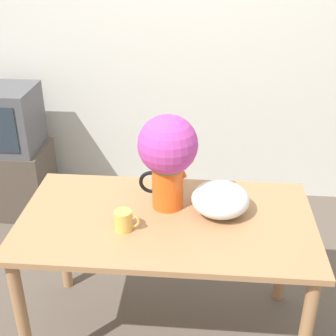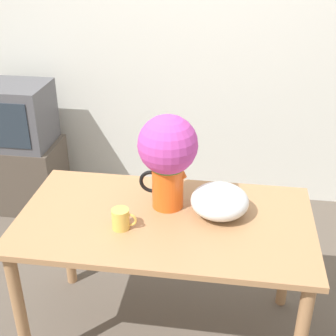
{
  "view_description": "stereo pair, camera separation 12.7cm",
  "coord_description": "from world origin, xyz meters",
  "px_view_note": "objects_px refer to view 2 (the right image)",
  "views": [
    {
      "loc": [
        0.23,
        -1.78,
        2.02
      ],
      "look_at": [
        0.07,
        0.2,
        0.97
      ],
      "focal_mm": 50.0,
      "sensor_mm": 36.0,
      "label": 1
    },
    {
      "loc": [
        0.36,
        -1.76,
        2.02
      ],
      "look_at": [
        0.07,
        0.2,
        0.97
      ],
      "focal_mm": 50.0,
      "sensor_mm": 36.0,
      "label": 2
    }
  ],
  "objects_px": {
    "white_bowl": "(220,201)",
    "tv_set": "(12,115)",
    "flower_vase": "(168,153)",
    "coffee_mug": "(121,219)"
  },
  "relations": [
    {
      "from": "flower_vase",
      "to": "tv_set",
      "type": "relative_size",
      "value": 0.88
    },
    {
      "from": "flower_vase",
      "to": "coffee_mug",
      "type": "distance_m",
      "value": 0.38
    },
    {
      "from": "white_bowl",
      "to": "tv_set",
      "type": "height_order",
      "value": "tv_set"
    },
    {
      "from": "tv_set",
      "to": "flower_vase",
      "type": "bearing_deg",
      "value": -38.66
    },
    {
      "from": "coffee_mug",
      "to": "tv_set",
      "type": "height_order",
      "value": "tv_set"
    },
    {
      "from": "white_bowl",
      "to": "tv_set",
      "type": "relative_size",
      "value": 0.51
    },
    {
      "from": "white_bowl",
      "to": "tv_set",
      "type": "distance_m",
      "value": 1.91
    },
    {
      "from": "flower_vase",
      "to": "white_bowl",
      "type": "distance_m",
      "value": 0.34
    },
    {
      "from": "coffee_mug",
      "to": "white_bowl",
      "type": "height_order",
      "value": "white_bowl"
    },
    {
      "from": "flower_vase",
      "to": "tv_set",
      "type": "bearing_deg",
      "value": 141.34
    }
  ]
}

